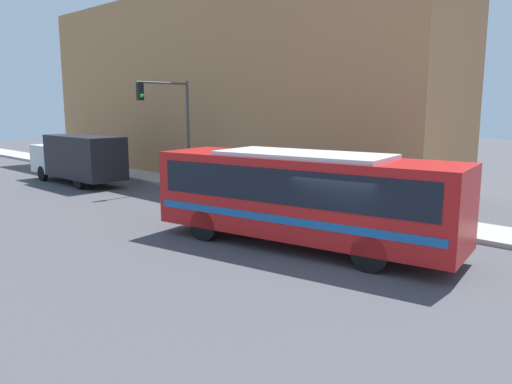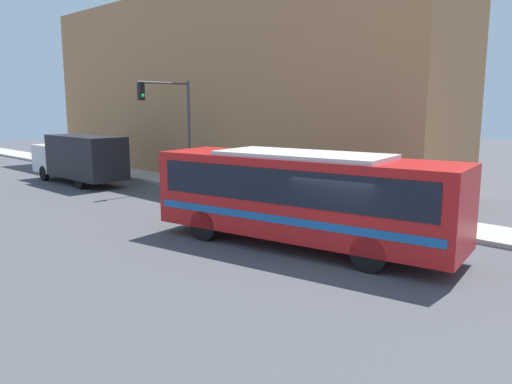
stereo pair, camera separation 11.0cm
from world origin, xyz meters
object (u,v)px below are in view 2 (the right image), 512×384
traffic_light_pole (173,115)px  pedestrian_near_corner (290,182)px  parking_meter (234,176)px  delivery_truck (79,157)px  fire_hydrant (363,206)px  city_bus (302,193)px

traffic_light_pole → pedestrian_near_corner: bearing=-76.8°
parking_meter → traffic_light_pole: bearing=104.0°
pedestrian_near_corner → parking_meter: bearing=102.3°
delivery_truck → pedestrian_near_corner: (4.09, -12.67, -0.60)m
fire_hydrant → pedestrian_near_corner: bearing=81.3°
city_bus → pedestrian_near_corner: (5.57, 5.16, -0.82)m
traffic_light_pole → pedestrian_near_corner: (1.61, -6.84, -3.08)m
delivery_truck → parking_meter: (3.41, -9.55, -0.55)m
city_bus → fire_hydrant: city_bus is taller
traffic_light_pole → parking_meter: traffic_light_pole is taller
fire_hydrant → parking_meter: 7.57m
traffic_light_pole → pedestrian_near_corner: 7.67m
city_bus → delivery_truck: city_bus is taller
city_bus → parking_meter: bearing=49.9°
traffic_light_pole → parking_meter: 4.89m
city_bus → traffic_light_pole: traffic_light_pole is taller
parking_meter → fire_hydrant: bearing=-90.0°
delivery_truck → fire_hydrant: delivery_truck is taller
traffic_light_pole → pedestrian_near_corner: size_ratio=3.62×
delivery_truck → traffic_light_pole: 6.80m
parking_meter → pedestrian_near_corner: bearing=-77.7°
fire_hydrant → pedestrian_near_corner: (0.68, 4.44, 0.42)m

